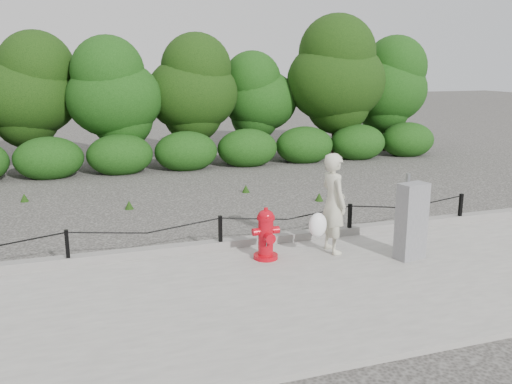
{
  "coord_description": "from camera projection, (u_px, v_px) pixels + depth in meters",
  "views": [
    {
      "loc": [
        -2.28,
        -8.64,
        3.23
      ],
      "look_at": [
        0.72,
        0.2,
        1.0
      ],
      "focal_mm": 38.0,
      "sensor_mm": 36.0,
      "label": 1
    }
  ],
  "objects": [
    {
      "name": "treeline",
      "position": [
        156.0,
        86.0,
        17.13
      ],
      "size": [
        20.49,
        3.62,
        4.74
      ],
      "color": "black",
      "rests_on": "ground"
    },
    {
      "name": "curb",
      "position": [
        220.0,
        244.0,
        9.43
      ],
      "size": [
        14.0,
        0.22,
        0.14
      ],
      "primitive_type": "cube",
      "color": "slate",
      "rests_on": "sidewalk"
    },
    {
      "name": "fire_hydrant",
      "position": [
        266.0,
        235.0,
        8.85
      ],
      "size": [
        0.45,
        0.45,
        0.87
      ],
      "rotation": [
        0.0,
        0.0,
        0.0
      ],
      "color": "#B60613",
      "rests_on": "sidewalk"
    },
    {
      "name": "sidewalk",
      "position": [
        258.0,
        297.0,
        7.57
      ],
      "size": [
        14.0,
        4.0,
        0.08
      ],
      "primitive_type": "cube",
      "color": "gray",
      "rests_on": "ground"
    },
    {
      "name": "chain_barrier",
      "position": [
        220.0,
        228.0,
        9.31
      ],
      "size": [
        10.06,
        0.06,
        0.6
      ],
      "color": "black",
      "rests_on": "sidewalk"
    },
    {
      "name": "pedestrian",
      "position": [
        332.0,
        205.0,
        9.08
      ],
      "size": [
        0.72,
        0.64,
        1.71
      ],
      "rotation": [
        0.0,
        0.0,
        1.62
      ],
      "color": "beige",
      "rests_on": "sidewalk"
    },
    {
      "name": "utility_cabinet",
      "position": [
        411.0,
        221.0,
        8.82
      ],
      "size": [
        0.53,
        0.39,
        1.4
      ],
      "rotation": [
        0.0,
        0.0,
        0.2
      ],
      "color": "gray",
      "rests_on": "sidewalk"
    },
    {
      "name": "ground",
      "position": [
        221.0,
        253.0,
        9.42
      ],
      "size": [
        90.0,
        90.0,
        0.0
      ],
      "primitive_type": "plane",
      "color": "#2D2B28",
      "rests_on": "ground"
    }
  ]
}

